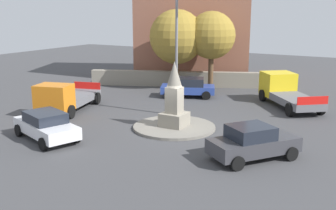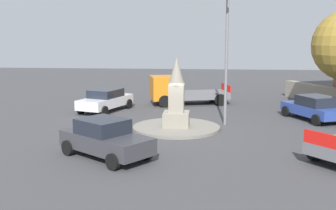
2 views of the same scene
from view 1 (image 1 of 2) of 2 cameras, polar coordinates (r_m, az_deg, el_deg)
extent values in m
plane|color=#424244|center=(23.31, 0.87, -3.25)|extent=(80.00, 80.00, 0.00)
cylinder|color=gray|center=(23.29, 0.87, -3.07)|extent=(4.65, 4.65, 0.15)
cube|color=gray|center=(23.17, 0.87, -1.98)|extent=(1.36, 1.36, 0.76)
cube|color=gray|center=(22.90, 0.88, 0.69)|extent=(0.79, 0.79, 1.46)
cone|color=gray|center=(22.62, 0.89, 4.28)|extent=(0.87, 0.87, 1.45)
cylinder|color=slate|center=(25.40, 1.19, 7.34)|extent=(0.16, 0.16, 7.99)
cube|color=#38383D|center=(18.92, 11.80, -5.47)|extent=(3.80, 4.30, 0.67)
cube|color=#1E232D|center=(18.62, 11.38, -3.73)|extent=(2.37, 2.42, 0.59)
cylinder|color=black|center=(20.50, 13.59, -5.06)|extent=(0.56, 0.65, 0.64)
cylinder|color=black|center=(19.24, 16.73, -6.49)|extent=(0.56, 0.65, 0.64)
cylinder|color=black|center=(18.96, 6.70, -6.29)|extent=(0.56, 0.65, 0.64)
cylinder|color=black|center=(17.60, 9.59, -7.98)|extent=(0.56, 0.65, 0.64)
cube|color=#2D479E|center=(31.33, 2.76, 2.20)|extent=(4.38, 3.24, 0.56)
cube|color=#1E232D|center=(31.22, 3.18, 3.22)|extent=(2.42, 2.25, 0.59)
cylinder|color=black|center=(30.64, 0.04, 1.43)|extent=(0.67, 0.46, 0.64)
cylinder|color=black|center=(32.33, 0.33, 2.06)|extent=(0.67, 0.46, 0.64)
cylinder|color=black|center=(30.51, 5.32, 1.32)|extent=(0.67, 0.46, 0.64)
cylinder|color=black|center=(32.21, 5.33, 1.96)|extent=(0.67, 0.46, 0.64)
cube|color=silver|center=(22.12, -16.53, -3.04)|extent=(4.62, 3.06, 0.61)
cube|color=#1E232D|center=(22.00, -16.67, -1.61)|extent=(2.51, 2.21, 0.52)
cylinder|color=black|center=(21.29, -12.63, -4.32)|extent=(0.68, 0.42, 0.64)
cylinder|color=black|center=(20.56, -16.93, -5.22)|extent=(0.68, 0.42, 0.64)
cylinder|color=black|center=(23.87, -16.10, -2.59)|extent=(0.68, 0.42, 0.64)
cylinder|color=black|center=(23.22, -20.01, -3.32)|extent=(0.68, 0.42, 0.64)
cube|color=yellow|center=(30.86, 14.98, 2.84)|extent=(2.88, 2.86, 1.69)
cube|color=slate|center=(28.32, 17.42, 0.51)|extent=(4.20, 4.47, 0.48)
cube|color=red|center=(26.50, 19.43, 0.58)|extent=(1.60, 1.33, 0.50)
cylinder|color=black|center=(30.73, 13.00, 1.31)|extent=(0.75, 0.83, 0.84)
cylinder|color=black|center=(31.59, 16.52, 1.42)|extent=(0.75, 0.83, 0.84)
cylinder|color=black|center=(26.88, 16.52, -0.63)|extent=(0.75, 0.83, 0.84)
cylinder|color=black|center=(27.86, 20.40, -0.43)|extent=(0.75, 0.83, 0.84)
cube|color=orange|center=(26.26, -15.50, 0.96)|extent=(2.44, 2.07, 1.65)
cube|color=slate|center=(28.78, -12.74, 0.99)|extent=(3.10, 4.42, 0.47)
cube|color=red|center=(30.42, -11.14, 2.67)|extent=(1.95, 0.60, 0.50)
cylinder|color=black|center=(25.95, -13.38, -0.92)|extent=(0.50, 0.88, 0.84)
cylinder|color=black|center=(26.96, -17.33, -0.64)|extent=(0.50, 0.88, 0.84)
cylinder|color=black|center=(29.47, -9.85, 0.94)|extent=(0.50, 0.88, 0.84)
cylinder|color=black|center=(30.36, -13.46, 1.13)|extent=(0.50, 0.88, 0.84)
cube|color=gray|center=(35.50, 2.92, 3.62)|extent=(15.94, 7.35, 1.31)
cube|color=#935B47|center=(40.37, 3.51, 11.85)|extent=(12.49, 11.17, 11.20)
cylinder|color=brown|center=(34.48, 1.18, 4.56)|extent=(0.39, 0.39, 2.76)
sphere|color=olive|center=(34.15, 1.20, 9.45)|extent=(4.47, 4.47, 4.47)
cylinder|color=brown|center=(34.31, 5.95, 4.75)|extent=(0.42, 0.42, 3.11)
sphere|color=olive|center=(33.99, 6.07, 9.61)|extent=(3.88, 3.88, 3.88)
camera|label=2|loc=(23.61, 55.69, 3.21)|focal=43.51mm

